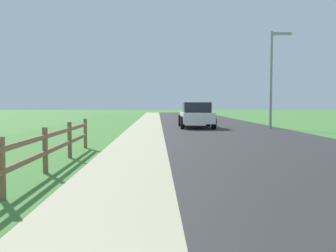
% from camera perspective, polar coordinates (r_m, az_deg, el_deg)
% --- Properties ---
extents(ground_plane, '(120.00, 120.00, 0.00)m').
position_cam_1_polar(ground_plane, '(24.62, -0.96, 0.05)').
color(ground_plane, '#4A853B').
extents(road_asphalt, '(7.00, 66.00, 0.01)m').
position_cam_1_polar(road_asphalt, '(26.89, 6.47, 0.33)').
color(road_asphalt, '#313131').
rests_on(road_asphalt, ground).
extents(curb_concrete, '(6.00, 66.00, 0.01)m').
position_cam_1_polar(curb_concrete, '(26.75, -7.45, 0.31)').
color(curb_concrete, '#BFB48F').
rests_on(curb_concrete, ground).
extents(grass_verge, '(5.00, 66.00, 0.00)m').
position_cam_1_polar(grass_verge, '(26.95, -10.62, 0.30)').
color(grass_verge, '#4A853B').
rests_on(grass_verge, ground).
extents(rail_fence, '(0.11, 13.30, 0.97)m').
position_cam_1_polar(rail_fence, '(6.19, -23.87, -5.19)').
color(rail_fence, brown).
rests_on(rail_fence, ground).
extents(parked_suv_white, '(2.04, 4.28, 1.52)m').
position_cam_1_polar(parked_suv_white, '(22.74, 4.29, 1.65)').
color(parked_suv_white, white).
rests_on(parked_suv_white, ground).
extents(parked_car_silver, '(2.17, 4.81, 1.49)m').
position_cam_1_polar(parked_car_silver, '(31.83, 3.86, 2.20)').
color(parked_car_silver, '#B7BABF').
rests_on(parked_car_silver, ground).
extents(street_lamp, '(1.17, 0.20, 5.54)m').
position_cam_1_polar(street_lamp, '(22.42, 15.66, 8.15)').
color(street_lamp, gray).
rests_on(street_lamp, ground).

